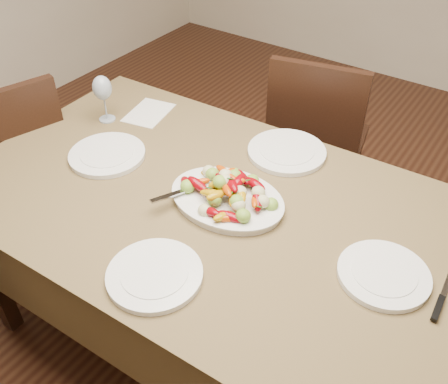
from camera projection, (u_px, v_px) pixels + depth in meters
dining_table at (224, 283)px, 1.86m from camera, size 1.87×1.10×0.76m
chair_far at (318, 140)px, 2.43m from camera, size 0.50×0.50×0.95m
chair_left at (13, 171)px, 2.24m from camera, size 0.52×0.52×0.95m
serving_platter at (227, 200)px, 1.63m from camera, size 0.39×0.29×0.02m
roasted_vegetables at (227, 187)px, 1.59m from camera, size 0.32×0.22×0.09m
serving_spoon at (204, 191)px, 1.61m from camera, size 0.28×0.15×0.03m
plate_left at (107, 155)px, 1.83m from camera, size 0.28×0.28×0.02m
plate_right at (384, 275)px, 1.38m from camera, size 0.26×0.26×0.02m
plate_far at (287, 152)px, 1.84m from camera, size 0.29×0.29×0.02m
plate_near at (155, 275)px, 1.38m from camera, size 0.27×0.27×0.02m
wine_glass at (104, 97)px, 1.97m from camera, size 0.08×0.08×0.20m
menu_card at (149, 113)px, 2.08m from camera, size 0.19×0.24×0.00m
table_knife at (442, 298)px, 1.33m from camera, size 0.03×0.20×0.01m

